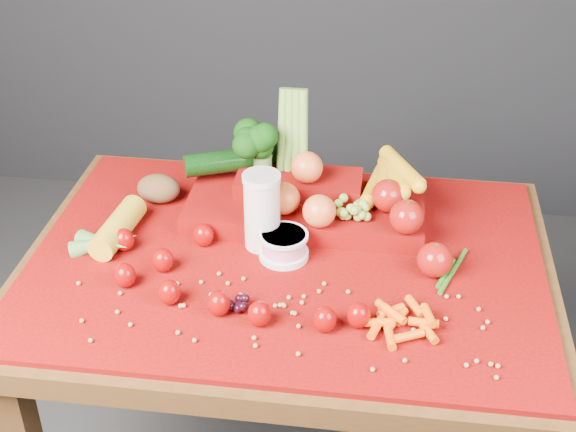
# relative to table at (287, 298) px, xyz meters

# --- Properties ---
(table) EXTENTS (1.10, 0.80, 0.75)m
(table) POSITION_rel_table_xyz_m (0.00, 0.00, 0.00)
(table) COLOR #361E0C
(table) RESTS_ON ground
(red_cloth) EXTENTS (1.05, 0.75, 0.01)m
(red_cloth) POSITION_rel_table_xyz_m (0.00, 0.00, 0.10)
(red_cloth) COLOR #7C0804
(red_cloth) RESTS_ON table
(milk_glass) EXTENTS (0.08, 0.08, 0.17)m
(milk_glass) POSITION_rel_table_xyz_m (-0.06, 0.04, 0.20)
(milk_glass) COLOR beige
(milk_glass) RESTS_ON red_cloth
(yogurt_bowl) EXTENTS (0.10, 0.10, 0.06)m
(yogurt_bowl) POSITION_rel_table_xyz_m (-0.01, 0.00, 0.14)
(yogurt_bowl) COLOR silver
(yogurt_bowl) RESTS_ON red_cloth
(strawberry_scatter) EXTENTS (0.54, 0.28, 0.05)m
(strawberry_scatter) POSITION_rel_table_xyz_m (-0.12, -0.14, 0.13)
(strawberry_scatter) COLOR #840905
(strawberry_scatter) RESTS_ON red_cloth
(dark_grape_cluster) EXTENTS (0.06, 0.05, 0.03)m
(dark_grape_cluster) POSITION_rel_table_xyz_m (-0.07, -0.19, 0.12)
(dark_grape_cluster) COLOR black
(dark_grape_cluster) RESTS_ON red_cloth
(soybean_scatter) EXTENTS (0.84, 0.24, 0.01)m
(soybean_scatter) POSITION_rel_table_xyz_m (0.00, -0.20, 0.11)
(soybean_scatter) COLOR olive
(soybean_scatter) RESTS_ON red_cloth
(corn_ear) EXTENTS (0.20, 0.24, 0.06)m
(corn_ear) POSITION_rel_table_xyz_m (-0.38, -0.01, 0.13)
(corn_ear) COLOR gold
(corn_ear) RESTS_ON red_cloth
(potato) EXTENTS (0.10, 0.07, 0.07)m
(potato) POSITION_rel_table_xyz_m (-0.32, 0.18, 0.14)
(potato) COLOR #51331D
(potato) RESTS_ON red_cloth
(baby_carrot_pile) EXTENTS (0.17, 0.17, 0.03)m
(baby_carrot_pile) POSITION_rel_table_xyz_m (0.24, -0.19, 0.12)
(baby_carrot_pile) COLOR #E55408
(baby_carrot_pile) RESTS_ON red_cloth
(green_bean_pile) EXTENTS (0.14, 0.12, 0.01)m
(green_bean_pile) POSITION_rel_table_xyz_m (0.34, -0.01, 0.11)
(green_bean_pile) COLOR #256116
(green_bean_pile) RESTS_ON red_cloth
(produce_mound) EXTENTS (0.60, 0.37, 0.27)m
(produce_mound) POSITION_rel_table_xyz_m (0.04, 0.16, 0.17)
(produce_mound) COLOR #7C0804
(produce_mound) RESTS_ON red_cloth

